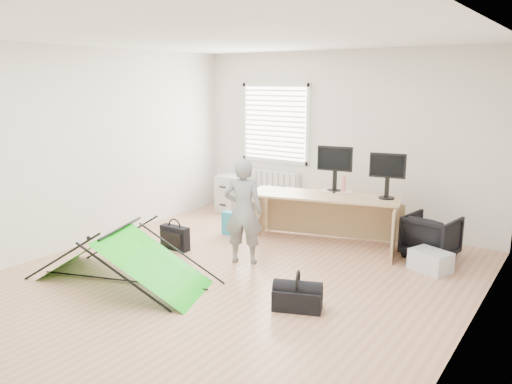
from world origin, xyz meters
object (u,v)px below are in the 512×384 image
Objects in this scene: desk at (323,219)px; monitor_left at (335,175)px; office_chair at (431,236)px; filing_cabinet at (233,193)px; kite at (122,255)px; person at (243,211)px; thermos at (343,184)px; duffel_bag at (297,299)px; laptop_bag at (175,238)px; storage_crate at (431,261)px; monitor_right at (387,182)px.

monitor_left is at bearing 69.03° from desk.
filing_cabinet is at bearing 2.34° from office_chair.
monitor_left reaches higher than kite.
monitor_left is at bearing -132.58° from person.
monitor_left is 0.24× the size of kite.
kite is at bearing -116.19° from thermos.
office_chair reaches higher than duffel_bag.
person is 1.56m from duffel_bag.
person is at bearing -118.07° from monitor_left.
monitor_left is (2.16, -0.44, 0.61)m from filing_cabinet.
monitor_left is 0.81× the size of office_chair.
laptop_bag is at bearing -143.21° from monitor_left.
kite is 3.64m from storage_crate.
filing_cabinet is at bearing 85.66° from kite.
person reaches higher than duffel_bag.
storage_crate is (1.55, -0.21, -0.22)m from desk.
monitor_right is 0.35× the size of person.
laptop_bag is (-0.29, 1.16, -0.16)m from kite.
desk is 4.11× the size of monitor_left.
filing_cabinet is 3.98m from duffel_bag.
filing_cabinet is 1.44× the size of storage_crate.
office_chair is (0.62, 0.00, -0.64)m from monitor_right.
monitor_left reaches higher than filing_cabinet.
person is 2.35m from storage_crate.
monitor_right reaches higher than kite.
monitor_left is at bearing 162.35° from storage_crate.
laptop_bag is (-1.69, -1.67, -0.65)m from thermos.
storage_crate is 1.98m from duffel_bag.
laptop_bag is at bearing -155.20° from monitor_right.
filing_cabinet is 3.01m from monitor_right.
desk is 0.57m from thermos.
desk is at bearing 40.88° from laptop_bag.
monitor_right is (2.92, -0.44, 0.60)m from filing_cabinet.
kite is at bearing -76.71° from laptop_bag.
storage_crate is (1.53, -0.49, -0.81)m from monitor_left.
person is at bearing -53.08° from filing_cabinet.
desk is at bearing -171.35° from monitor_right.
thermos reaches higher than office_chair.
kite is at bearing 56.09° from office_chair.
kite is at bearing -77.82° from filing_cabinet.
thermos is 1.65m from storage_crate.
monitor_left is 2.55m from duffel_bag.
desk is 4.34× the size of monitor_right.
storage_crate is 3.30m from laptop_bag.
desk is 3.17× the size of filing_cabinet.
laptop_bag reaches higher than storage_crate.
office_chair is at bearing 52.06° from duffel_bag.
thermos is at bearing 8.71° from office_chair.
monitor_left is 2.15× the size of thermos.
kite is at bearing -124.04° from monitor_left.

